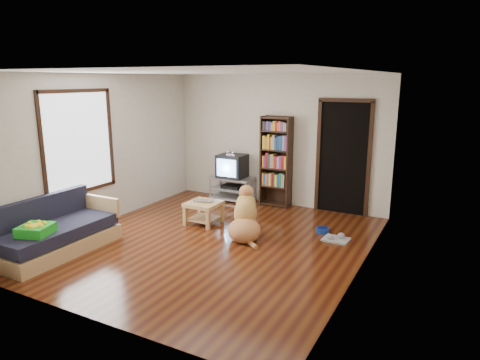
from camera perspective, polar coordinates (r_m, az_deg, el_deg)
The scene contains 18 objects.
ground at distance 6.80m, azimuth -3.57°, elevation -8.29°, with size 5.00×5.00×0.00m, color #52260E.
ceiling at distance 6.33m, azimuth -3.91°, elevation 14.17°, with size 5.00×5.00×0.00m, color white.
wall_back at distance 8.64m, azimuth 4.99°, elevation 5.26°, with size 4.50×4.50×0.00m, color beige.
wall_front at distance 4.56m, azimuth -20.39°, elevation -2.81°, with size 4.50×4.50×0.00m, color beige.
wall_left at distance 7.84m, azimuth -17.93°, elevation 3.84°, with size 5.00×5.00×0.00m, color beige.
wall_right at distance 5.62m, azimuth 16.22°, elevation 0.43°, with size 5.00×5.00×0.00m, color beige.
green_cushion at distance 6.53m, azimuth -25.58°, elevation -6.01°, with size 0.40×0.40×0.13m, color green.
laptop at distance 7.50m, azimuth -5.02°, elevation -2.90°, with size 0.36×0.23×0.03m, color silver.
dog_bowl at distance 7.32m, azimuth 10.94°, elevation -6.58°, with size 0.22×0.22×0.08m, color navy.
grey_rag at distance 7.03m, azimuth 12.68°, elevation -7.74°, with size 0.40×0.32×0.03m, color #9A9A9A.
window at distance 7.47m, azimuth -20.68°, elevation 4.74°, with size 0.03×1.46×1.70m.
doorway at distance 8.23m, azimuth 13.61°, elevation 3.25°, with size 1.03×0.05×2.19m.
tv_stand at distance 9.01m, azimuth -1.04°, elevation -1.05°, with size 0.90×0.45×0.50m.
crt_tv at distance 8.92m, azimuth -0.98°, elevation 1.93°, with size 0.55×0.52×0.58m.
bookshelf at distance 8.53m, azimuth 4.85°, elevation 3.12°, with size 0.60×0.30×1.80m.
sofa at distance 6.93m, azimuth -23.28°, elevation -6.68°, with size 0.80×1.80×0.80m.
coffee_table at distance 7.57m, azimuth -4.88°, elevation -3.82°, with size 0.55×0.55×0.40m.
dog at distance 6.91m, azimuth 0.69°, elevation -5.19°, with size 0.72×0.94×0.84m.
Camera 1 is at (3.32, -5.39, 2.50)m, focal length 32.00 mm.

